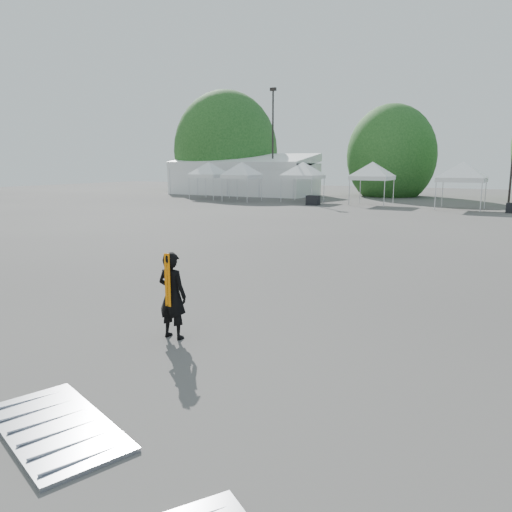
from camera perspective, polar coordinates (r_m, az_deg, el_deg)
The scene contains 13 objects.
ground at distance 11.52m, azimuth 3.51°, elevation -5.57°, with size 120.00×120.00×0.00m, color #474442.
marquee at distance 52.37m, azimuth -1.52°, elevation 9.18°, with size 15.00×6.25×4.23m.
light_pole_west at distance 49.60m, azimuth 1.94°, elevation 13.50°, with size 0.60×0.25×10.30m.
tree_far_w at distance 57.03m, azimuth -3.48°, elevation 11.86°, with size 4.80×4.80×7.30m.
tree_mid_w at distance 51.60m, azimuth 15.21°, elevation 10.98°, with size 4.16×4.16×6.33m.
tent_a at distance 46.30m, azimuth -5.40°, elevation 10.31°, with size 4.01×4.01×3.88m.
tent_b at distance 43.15m, azimuth -1.64°, elevation 10.34°, with size 3.78×3.78×3.88m.
tent_c at distance 42.62m, azimuth 5.41°, elevation 10.30°, with size 4.16×4.16×3.88m.
tent_d at distance 40.35m, azimuth 13.20°, elevation 10.06°, with size 4.14×4.14×3.88m.
tent_e at distance 38.03m, azimuth 22.57°, elevation 9.53°, with size 4.41×4.41×3.88m.
man at distance 9.29m, azimuth -9.55°, elevation -4.45°, with size 0.60×0.39×1.62m.
barrier_left at distance 6.86m, azimuth -21.89°, elevation -17.67°, with size 2.46×1.78×0.07m.
crate_west at distance 39.35m, azimuth 6.53°, elevation 6.35°, with size 0.96×0.75×0.75m, color black.
Camera 1 is at (4.79, -9.98, 3.19)m, focal length 35.00 mm.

